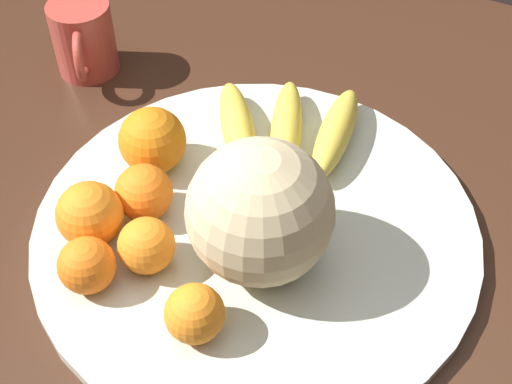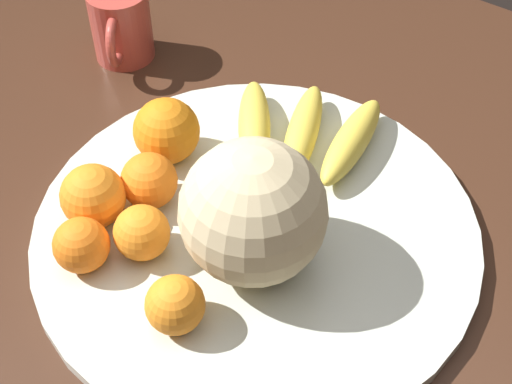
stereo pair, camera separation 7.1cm
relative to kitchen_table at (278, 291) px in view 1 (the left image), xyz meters
name	(u,v)px [view 1 (the left image)]	position (x,y,z in m)	size (l,w,h in m)	color
kitchen_table	(278,291)	(0.00, 0.00, 0.00)	(1.49, 1.14, 0.71)	#3D2316
fruit_bowl	(256,229)	(-0.03, 0.01, 0.09)	(0.47, 0.47, 0.02)	beige
melon	(260,212)	(-0.01, -0.03, 0.16)	(0.14, 0.14, 0.14)	beige
banana_bunch	(286,130)	(-0.06, 0.13, 0.11)	(0.20, 0.20, 0.04)	#473819
orange_front_left	(90,214)	(-0.17, -0.09, 0.13)	(0.07, 0.07, 0.07)	orange
orange_front_right	(87,265)	(-0.14, -0.14, 0.12)	(0.06, 0.06, 0.06)	orange
orange_mid_center	(147,246)	(-0.10, -0.09, 0.12)	(0.06, 0.06, 0.06)	orange
orange_back_left	(144,193)	(-0.14, -0.03, 0.12)	(0.06, 0.06, 0.06)	orange
orange_back_right	(195,314)	(-0.02, -0.13, 0.12)	(0.06, 0.06, 0.06)	orange
orange_top_small	(152,141)	(-0.17, 0.03, 0.13)	(0.08, 0.08, 0.08)	orange
ceramic_mug	(84,39)	(-0.36, 0.15, 0.13)	(0.09, 0.11, 0.10)	#B74238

